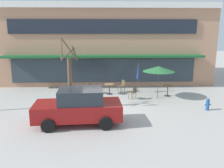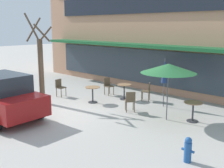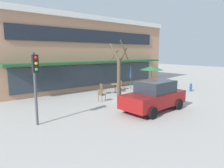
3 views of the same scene
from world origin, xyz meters
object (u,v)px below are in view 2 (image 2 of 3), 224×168
(cafe_table_near_wall, at_px, (124,89))
(street_tree, at_px, (41,66))
(fire_hydrant, at_px, (188,150))
(cafe_chair_2, at_px, (108,85))
(patio_umbrella_cream_folded, at_px, (168,68))
(cafe_chair_0, at_px, (130,100))
(cafe_table_streetside, at_px, (193,108))
(patio_umbrella_green_folded, at_px, (165,71))
(cafe_chair_3, at_px, (60,86))
(cafe_table_by_tree, at_px, (93,92))
(parked_sedan, at_px, (0,96))
(cafe_chair_1, at_px, (147,90))

(cafe_table_near_wall, xyz_separation_m, street_tree, (-2.35, -3.19, 1.27))
(street_tree, xyz_separation_m, fire_hydrant, (7.93, -0.56, -1.43))
(cafe_chair_2, bearing_deg, fire_hydrant, -29.64)
(patio_umbrella_cream_folded, xyz_separation_m, cafe_chair_0, (-1.69, -0.20, -1.50))
(cafe_table_streetside, relative_size, street_tree, 0.18)
(patio_umbrella_green_folded, distance_m, cafe_chair_3, 5.48)
(cafe_table_by_tree, xyz_separation_m, patio_umbrella_cream_folded, (3.93, 0.30, 1.51))
(cafe_table_by_tree, height_order, patio_umbrella_cream_folded, patio_umbrella_cream_folded)
(patio_umbrella_green_folded, bearing_deg, cafe_table_near_wall, -172.13)
(cafe_chair_2, relative_size, street_tree, 0.21)
(cafe_table_by_tree, height_order, parked_sedan, parked_sedan)
(cafe_table_near_wall, relative_size, patio_umbrella_cream_folded, 0.35)
(patio_umbrella_green_folded, bearing_deg, parked_sedan, -122.87)
(cafe_table_near_wall, bearing_deg, patio_umbrella_cream_folded, -20.12)
(cafe_table_streetside, bearing_deg, cafe_table_near_wall, 170.72)
(cafe_table_near_wall, relative_size, cafe_table_streetside, 1.00)
(fire_hydrant, bearing_deg, parked_sedan, -166.22)
(cafe_table_streetside, xyz_separation_m, cafe_table_by_tree, (-4.76, -0.82, 0.00))
(cafe_chair_0, bearing_deg, cafe_chair_3, -174.15)
(cafe_table_by_tree, xyz_separation_m, patio_umbrella_green_folded, (2.80, 1.78, 1.11))
(cafe_chair_3, bearing_deg, patio_umbrella_cream_folded, 6.09)
(patio_umbrella_green_folded, height_order, fire_hydrant, patio_umbrella_green_folded)
(cafe_table_streetside, distance_m, cafe_chair_3, 6.98)
(patio_umbrella_green_folded, bearing_deg, cafe_table_by_tree, -147.54)
(patio_umbrella_green_folded, relative_size, street_tree, 0.53)
(cafe_chair_1, bearing_deg, street_tree, -131.50)
(cafe_table_streetside, distance_m, parked_sedan, 7.51)
(parked_sedan, bearing_deg, cafe_chair_3, 107.59)
(cafe_chair_1, relative_size, parked_sedan, 0.21)
(parked_sedan, distance_m, fire_hydrant, 7.45)
(cafe_chair_1, xyz_separation_m, cafe_chair_2, (-2.24, -0.44, 0.00))
(cafe_chair_3, bearing_deg, cafe_table_streetside, 9.67)
(cafe_table_by_tree, relative_size, cafe_chair_1, 0.85)
(cafe_chair_0, xyz_separation_m, fire_hydrant, (4.01, -2.36, -0.17))
(parked_sedan, height_order, street_tree, street_tree)
(patio_umbrella_green_folded, height_order, cafe_chair_2, patio_umbrella_green_folded)
(cafe_chair_1, bearing_deg, cafe_table_streetside, -21.90)
(cafe_table_by_tree, relative_size, street_tree, 0.18)
(cafe_table_near_wall, distance_m, cafe_chair_3, 3.36)
(cafe_chair_1, bearing_deg, parked_sedan, -113.28)
(patio_umbrella_cream_folded, height_order, fire_hydrant, patio_umbrella_cream_folded)
(cafe_table_near_wall, bearing_deg, cafe_chair_1, 30.48)
(cafe_table_by_tree, bearing_deg, patio_umbrella_green_folded, 32.46)
(cafe_table_streetside, bearing_deg, cafe_chair_0, -163.90)
(cafe_chair_2, distance_m, street_tree, 3.73)
(patio_umbrella_green_folded, xyz_separation_m, cafe_chair_2, (-3.37, -0.15, -1.10))
(cafe_table_streetside, height_order, cafe_chair_1, cafe_chair_1)
(street_tree, height_order, fire_hydrant, street_tree)
(patio_umbrella_green_folded, xyz_separation_m, fire_hydrant, (3.47, -4.04, -1.27))
(cafe_chair_3, bearing_deg, cafe_table_near_wall, 33.17)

